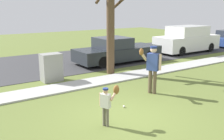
% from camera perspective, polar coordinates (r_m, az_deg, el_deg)
% --- Properties ---
extents(ground_plane, '(48.00, 48.00, 0.00)m').
position_cam_1_polar(ground_plane, '(10.67, -8.52, -3.76)').
color(ground_plane, olive).
extents(sidewalk_strip, '(36.00, 1.20, 0.06)m').
position_cam_1_polar(sidewalk_strip, '(10.75, -8.76, -3.47)').
color(sidewalk_strip, '#B2B2AD').
rests_on(sidewalk_strip, ground).
extents(road_surface, '(36.00, 6.80, 0.02)m').
position_cam_1_polar(road_surface, '(15.30, -16.86, 1.12)').
color(road_surface, '#38383A').
rests_on(road_surface, ground).
extents(person_adult, '(0.87, 0.58, 1.79)m').
position_cam_1_polar(person_adult, '(9.63, 8.86, 1.19)').
color(person_adult, brown).
rests_on(person_adult, ground).
extents(person_child, '(0.58, 0.35, 1.12)m').
position_cam_1_polar(person_child, '(7.00, -0.88, -6.71)').
color(person_child, '#6B6656').
rests_on(person_child, ground).
extents(baseball, '(0.07, 0.07, 0.07)m').
position_cam_1_polar(baseball, '(8.46, 2.64, -8.04)').
color(baseball, white).
rests_on(baseball, ground).
extents(utility_cabinet, '(0.86, 0.62, 1.22)m').
position_cam_1_polar(utility_cabinet, '(11.61, -13.24, 0.56)').
color(utility_cabinet, gray).
rests_on(utility_cabinet, ground).
extents(street_tree_near, '(1.85, 1.88, 5.12)m').
position_cam_1_polar(street_tree_near, '(12.39, -0.31, 11.59)').
color(street_tree_near, brown).
rests_on(street_tree_near, ground).
extents(parked_pickup_dark, '(5.20, 1.95, 1.48)m').
position_cam_1_polar(parked_pickup_dark, '(15.22, 1.10, 4.19)').
color(parked_pickup_dark, '#23282D').
rests_on(parked_pickup_dark, road_surface).
extents(parked_van_white, '(5.00, 1.95, 1.88)m').
position_cam_1_polar(parked_van_white, '(19.53, 16.22, 6.41)').
color(parked_van_white, silver).
rests_on(parked_van_white, road_surface).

